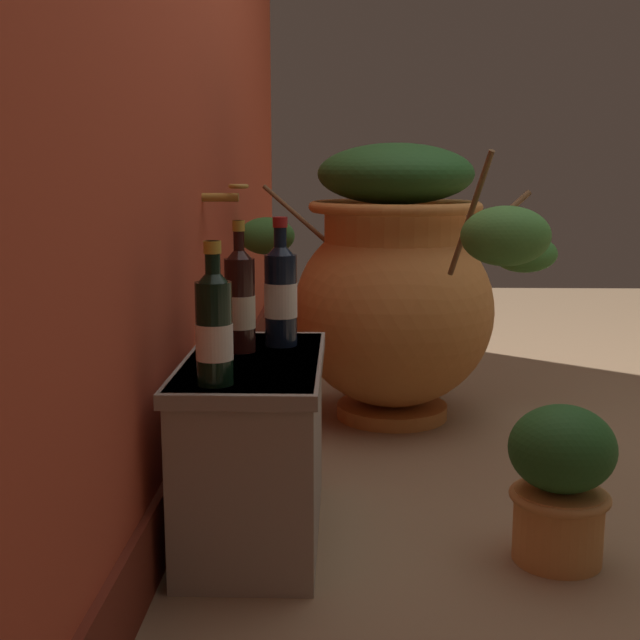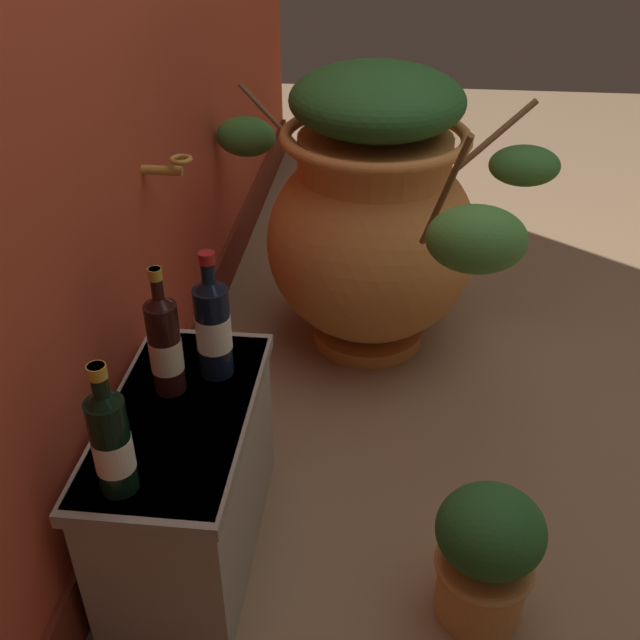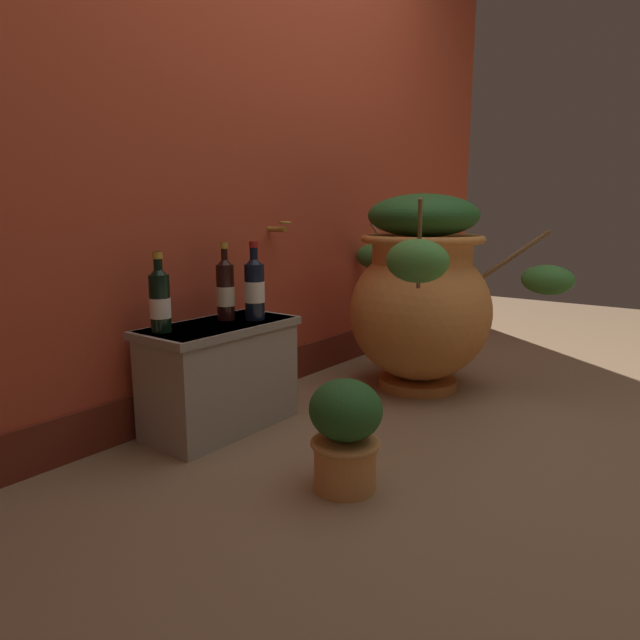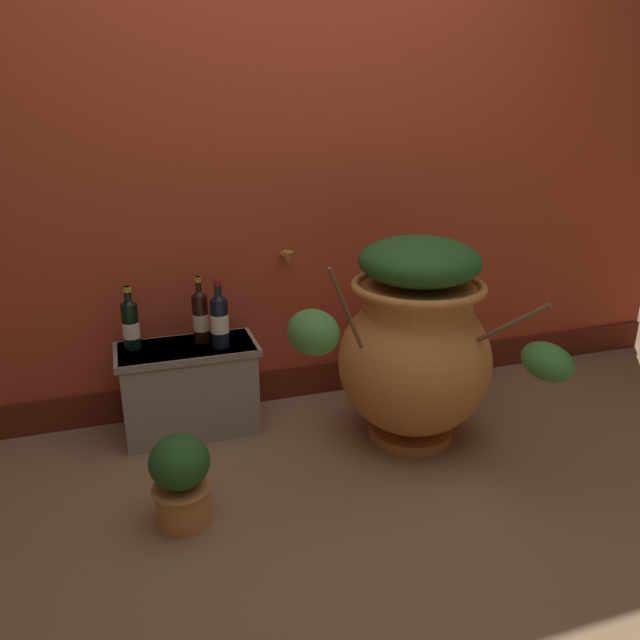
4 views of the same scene
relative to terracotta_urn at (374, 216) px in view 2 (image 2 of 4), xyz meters
name	(u,v)px [view 2 (image 2 of 4)]	position (x,y,z in m)	size (l,w,h in m)	color
ground_plane	(549,425)	(-0.39, -0.54, -0.45)	(7.00, 7.00, 0.00)	#896B4C
terracotta_urn	(374,216)	(0.00, 0.00, 0.00)	(0.99, 1.15, 0.91)	#CC7F3D
stone_ledge	(187,477)	(-0.92, 0.37, -0.23)	(0.61, 0.31, 0.41)	#9E9384
wine_bottle_left	(111,439)	(-1.14, 0.42, 0.08)	(0.07, 0.07, 0.28)	black
wine_bottle_middle	(213,324)	(-0.78, 0.32, 0.09)	(0.08, 0.08, 0.30)	black
wine_bottle_right	(165,342)	(-0.85, 0.41, 0.08)	(0.07, 0.07, 0.30)	black
potted_shrub	(486,553)	(-1.03, -0.29, -0.27)	(0.21, 0.22, 0.34)	#D68E4C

